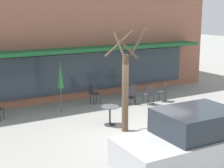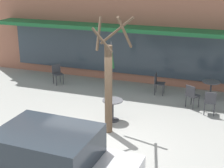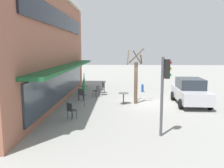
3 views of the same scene
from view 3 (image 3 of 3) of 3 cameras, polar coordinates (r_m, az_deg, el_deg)
name	(u,v)px [view 3 (image 3 of 3)]	position (r m, az deg, el deg)	size (l,w,h in m)	color
ground_plane	(148,103)	(16.70, 8.72, -4.56)	(80.00, 80.00, 0.00)	gray
building_facade	(4,46)	(18.03, -24.63, 8.26)	(17.04, 9.10, 7.82)	#935B47
cafe_table_near_wall	(84,89)	(19.37, -6.77, -1.17)	(0.70, 0.70, 0.76)	#333338
cafe_table_streetside	(124,96)	(16.20, 2.79, -3.01)	(0.70, 0.70, 0.76)	#333338
patio_umbrella_green_folded	(84,82)	(15.22, -6.72, 0.45)	(0.28, 0.28, 2.20)	#4C4C51
cafe_chair_0	(102,87)	(20.20, -2.34, -0.70)	(0.56, 0.56, 0.89)	#333338
cafe_chair_1	(103,89)	(19.29, -2.22, -1.13)	(0.42, 0.42, 0.89)	#333338
cafe_chair_2	(97,90)	(18.64, -3.71, -1.48)	(0.54, 0.54, 0.89)	#333338
cafe_chair_3	(81,94)	(17.30, -7.49, -2.31)	(0.42, 0.42, 0.89)	#333338
cafe_chair_4	(71,110)	(12.88, -9.84, -6.08)	(0.56, 0.56, 0.89)	#333338
parked_sedan	(190,92)	(16.82, 18.31, -1.74)	(4.25, 2.11, 1.76)	#B7B7BC
street_tree	(136,79)	(16.22, 5.72, 1.21)	(1.16, 1.25, 3.80)	brown
traffic_light_pole	(165,83)	(10.15, 12.55, 0.16)	(0.26, 0.44, 3.40)	#47474C
fire_hydrant	(142,88)	(20.87, 7.34, -0.95)	(0.36, 0.20, 0.71)	#1E4C8C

